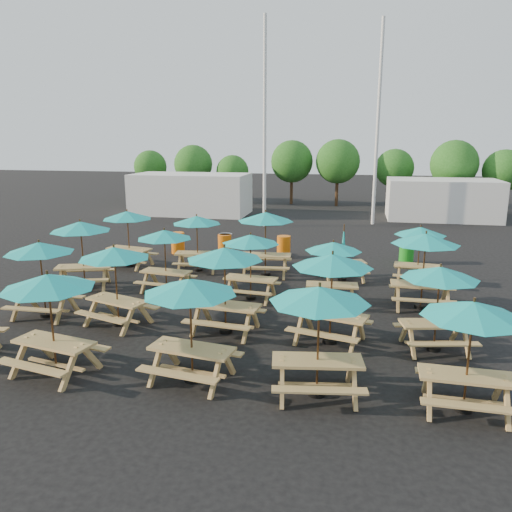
% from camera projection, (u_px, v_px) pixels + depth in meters
% --- Properties ---
extents(ground, '(120.00, 120.00, 0.00)m').
position_uv_depth(ground, '(247.00, 298.00, 16.72)').
color(ground, black).
rests_on(ground, ground).
extents(picnic_unit_1, '(1.99, 1.99, 2.30)m').
position_uv_depth(picnic_unit_1, '(40.00, 252.00, 14.54)').
color(picnic_unit_1, '#A9864B').
rests_on(picnic_unit_1, ground).
extents(picnic_unit_2, '(2.63, 2.63, 2.43)m').
position_uv_depth(picnic_unit_2, '(81.00, 231.00, 17.37)').
color(picnic_unit_2, '#A9864B').
rests_on(picnic_unit_2, ground).
extents(picnic_unit_3, '(2.35, 2.35, 2.35)m').
position_uv_depth(picnic_unit_3, '(127.00, 219.00, 20.38)').
color(picnic_unit_3, '#A9864B').
rests_on(picnic_unit_3, ground).
extents(picnic_unit_4, '(2.40, 2.40, 2.37)m').
position_uv_depth(picnic_unit_4, '(48.00, 288.00, 10.89)').
color(picnic_unit_4, '#A9864B').
rests_on(picnic_unit_4, ground).
extents(picnic_unit_5, '(2.50, 2.50, 2.31)m').
position_uv_depth(picnic_unit_5, '(114.00, 258.00, 13.86)').
color(picnic_unit_5, '#A9864B').
rests_on(picnic_unit_5, ground).
extents(picnic_unit_6, '(2.09, 2.09, 2.20)m').
position_uv_depth(picnic_unit_6, '(164.00, 238.00, 17.03)').
color(picnic_unit_6, '#A9864B').
rests_on(picnic_unit_6, ground).
extents(picnic_unit_7, '(2.18, 2.18, 2.26)m').
position_uv_depth(picnic_unit_7, '(197.00, 223.00, 19.71)').
color(picnic_unit_7, '#A9864B').
rests_on(picnic_unit_7, ground).
extents(picnic_unit_8, '(2.31, 2.31, 2.36)m').
position_uv_depth(picnic_unit_8, '(190.00, 293.00, 10.56)').
color(picnic_unit_8, '#A9864B').
rests_on(picnic_unit_8, ground).
extents(picnic_unit_9, '(2.30, 2.30, 2.42)m').
position_uv_depth(picnic_unit_9, '(225.00, 259.00, 13.30)').
color(picnic_unit_9, '#A9864B').
rests_on(picnic_unit_9, ground).
extents(picnic_unit_10, '(2.07, 2.07, 2.20)m').
position_uv_depth(picnic_unit_10, '(251.00, 243.00, 16.19)').
color(picnic_unit_10, '#A9864B').
rests_on(picnic_unit_10, ground).
extents(picnic_unit_11, '(2.31, 2.31, 2.51)m').
position_uv_depth(picnic_unit_11, '(265.00, 221.00, 19.01)').
color(picnic_unit_11, '#A9864B').
rests_on(picnic_unit_11, ground).
extents(picnic_unit_12, '(2.32, 2.32, 2.38)m').
position_uv_depth(picnic_unit_12, '(319.00, 301.00, 9.95)').
color(picnic_unit_12, '#A9864B').
rests_on(picnic_unit_12, ground).
extents(picnic_unit_13, '(2.53, 2.53, 2.40)m').
position_uv_depth(picnic_unit_13, '(332.00, 266.00, 12.60)').
color(picnic_unit_13, '#A9864B').
rests_on(picnic_unit_13, ground).
extents(picnic_unit_14, '(1.91, 1.91, 2.08)m').
position_uv_depth(picnic_unit_14, '(333.00, 251.00, 15.61)').
color(picnic_unit_14, '#A9864B').
rests_on(picnic_unit_14, ground).
extents(picnic_unit_15, '(2.06, 1.93, 2.15)m').
position_uv_depth(picnic_unit_15, '(343.00, 257.00, 18.62)').
color(picnic_unit_15, '#A9864B').
rests_on(picnic_unit_15, ground).
extents(picnic_unit_16, '(2.01, 2.01, 2.27)m').
position_uv_depth(picnic_unit_16, '(473.00, 317.00, 9.38)').
color(picnic_unit_16, '#A9864B').
rests_on(picnic_unit_16, ground).
extents(picnic_unit_17, '(2.24, 2.24, 2.20)m').
position_uv_depth(picnic_unit_17, '(440.00, 278.00, 12.18)').
color(picnic_unit_17, '#A9864B').
rests_on(picnic_unit_17, ground).
extents(picnic_unit_18, '(2.08, 2.08, 2.42)m').
position_uv_depth(picnic_unit_18, '(426.00, 244.00, 15.24)').
color(picnic_unit_18, '#A9864B').
rests_on(picnic_unit_18, ground).
extents(picnic_unit_19, '(2.05, 2.05, 2.14)m').
position_uv_depth(picnic_unit_19, '(420.00, 235.00, 17.95)').
color(picnic_unit_19, '#A9864B').
rests_on(picnic_unit_19, ground).
extents(waste_bin_0, '(0.61, 0.61, 0.98)m').
position_uv_depth(waste_bin_0, '(178.00, 243.00, 23.13)').
color(waste_bin_0, orange).
rests_on(waste_bin_0, ground).
extents(waste_bin_1, '(0.61, 0.61, 0.98)m').
position_uv_depth(waste_bin_1, '(226.00, 244.00, 22.82)').
color(waste_bin_1, gray).
rests_on(waste_bin_1, ground).
extents(waste_bin_2, '(0.61, 0.61, 0.98)m').
position_uv_depth(waste_bin_2, '(225.00, 245.00, 22.65)').
color(waste_bin_2, orange).
rests_on(waste_bin_2, ground).
extents(waste_bin_3, '(0.61, 0.61, 0.98)m').
position_uv_depth(waste_bin_3, '(284.00, 247.00, 22.29)').
color(waste_bin_3, orange).
rests_on(waste_bin_3, ground).
extents(waste_bin_4, '(0.61, 0.61, 0.98)m').
position_uv_depth(waste_bin_4, '(407.00, 252.00, 21.28)').
color(waste_bin_4, '#1A911D').
rests_on(waste_bin_4, ground).
extents(mast_0, '(0.20, 0.20, 12.00)m').
position_uv_depth(mast_0, '(265.00, 125.00, 29.08)').
color(mast_0, silver).
rests_on(mast_0, ground).
extents(mast_1, '(0.20, 0.20, 12.00)m').
position_uv_depth(mast_1, '(378.00, 125.00, 29.74)').
color(mast_1, silver).
rests_on(mast_1, ground).
extents(event_tent_0, '(8.00, 4.00, 2.80)m').
position_uv_depth(event_tent_0, '(191.00, 194.00, 35.11)').
color(event_tent_0, silver).
rests_on(event_tent_0, ground).
extents(event_tent_1, '(7.00, 4.00, 2.60)m').
position_uv_depth(event_tent_1, '(442.00, 199.00, 32.82)').
color(event_tent_1, silver).
rests_on(event_tent_1, ground).
extents(tree_0, '(2.80, 2.80, 4.24)m').
position_uv_depth(tree_0, '(150.00, 167.00, 42.86)').
color(tree_0, '#382314').
rests_on(tree_0, ground).
extents(tree_1, '(3.11, 3.11, 4.72)m').
position_uv_depth(tree_1, '(193.00, 164.00, 40.67)').
color(tree_1, '#382314').
rests_on(tree_1, ground).
extents(tree_2, '(2.59, 2.59, 3.93)m').
position_uv_depth(tree_2, '(232.00, 172.00, 39.91)').
color(tree_2, '#382314').
rests_on(tree_2, ground).
extents(tree_3, '(3.36, 3.36, 5.09)m').
position_uv_depth(tree_3, '(292.00, 162.00, 39.86)').
color(tree_3, '#382314').
rests_on(tree_3, ground).
extents(tree_4, '(3.41, 3.41, 5.17)m').
position_uv_depth(tree_4, '(338.00, 162.00, 38.70)').
color(tree_4, '#382314').
rests_on(tree_4, ground).
extents(tree_5, '(2.94, 2.94, 4.45)m').
position_uv_depth(tree_5, '(395.00, 168.00, 38.38)').
color(tree_5, '#382314').
rests_on(tree_5, ground).
extents(tree_6, '(3.38, 3.38, 5.13)m').
position_uv_depth(tree_6, '(454.00, 164.00, 35.81)').
color(tree_6, '#382314').
rests_on(tree_6, ground).
extents(tree_7, '(2.95, 2.95, 4.48)m').
position_uv_depth(tree_7, '(504.00, 171.00, 35.28)').
color(tree_7, '#382314').
rests_on(tree_7, ground).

